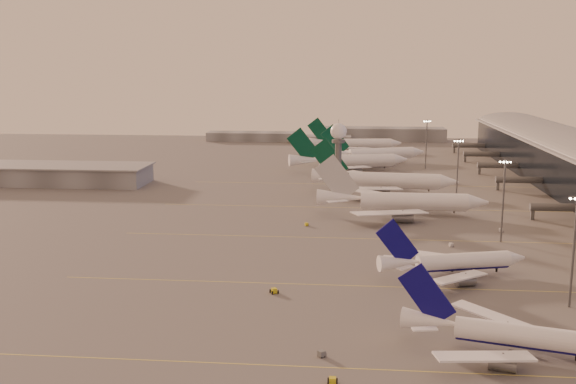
{
  "coord_description": "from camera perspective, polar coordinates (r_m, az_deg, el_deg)",
  "views": [
    {
      "loc": [
        9.91,
        -144.89,
        51.9
      ],
      "look_at": [
        -11.27,
        80.35,
        9.25
      ],
      "focal_mm": 42.0,
      "sensor_mm": 36.0,
      "label": 1
    }
  ],
  "objects": [
    {
      "name": "mast_d",
      "position": [
        349.08,
        11.63,
        4.18
      ],
      "size": [
        3.6,
        0.56,
        25.0
      ],
      "color": "#515458",
      "rests_on": "ground"
    },
    {
      "name": "gsv_tug_hangar",
      "position": [
        311.06,
        13.53,
        0.88
      ],
      "size": [
        4.34,
        3.78,
        1.06
      ],
      "color": "silver",
      "rests_on": "ground"
    },
    {
      "name": "narrowbody_mid",
      "position": [
        173.33,
        13.79,
        -5.98
      ],
      "size": [
        38.79,
        30.52,
        15.53
      ],
      "color": "white",
      "rests_on": "ground"
    },
    {
      "name": "hangar",
      "position": [
        316.71,
        -18.92,
        1.46
      ],
      "size": [
        82.0,
        27.0,
        8.5
      ],
      "color": "slate",
      "rests_on": "ground"
    },
    {
      "name": "mast_a",
      "position": [
        157.36,
        23.05,
        -4.23
      ],
      "size": [
        3.6,
        0.56,
        25.0
      ],
      "color": "#515458",
      "rests_on": "ground"
    },
    {
      "name": "gsv_truck_b",
      "position": [
        201.91,
        13.76,
        -4.2
      ],
      "size": [
        5.87,
        3.96,
        2.23
      ],
      "color": "silver",
      "rests_on": "ground"
    },
    {
      "name": "greentail_a",
      "position": [
        280.81,
        8.17,
        0.73
      ],
      "size": [
        61.16,
        49.17,
        22.23
      ],
      "color": "white",
      "rests_on": "ground"
    },
    {
      "name": "gsv_truck_c",
      "position": [
        221.19,
        1.68,
        -2.61
      ],
      "size": [
        5.61,
        4.0,
        2.14
      ],
      "color": "gold",
      "rests_on": "ground"
    },
    {
      "name": "gsv_tug_mid",
      "position": [
        157.24,
        -1.18,
        -8.38
      ],
      "size": [
        3.94,
        4.57,
        1.12
      ],
      "color": "gold",
      "rests_on": "ground"
    },
    {
      "name": "greentail_d",
      "position": [
        413.45,
        5.74,
        3.93
      ],
      "size": [
        57.54,
        46.21,
        20.95
      ],
      "color": "white",
      "rests_on": "ground"
    },
    {
      "name": "narrowbody_near",
      "position": [
        131.58,
        18.05,
        -11.62
      ],
      "size": [
        38.9,
        30.63,
        15.53
      ],
      "color": "white",
      "rests_on": "ground"
    },
    {
      "name": "gsv_truck_a",
      "position": [
        125.19,
        3.03,
        -13.2
      ],
      "size": [
        6.02,
        5.69,
        2.47
      ],
      "color": "slate",
      "rests_on": "ground"
    },
    {
      "name": "mast_c",
      "position": [
        260.83,
        14.16,
        1.94
      ],
      "size": [
        3.6,
        0.56,
        25.0
      ],
      "color": "#515458",
      "rests_on": "ground"
    },
    {
      "name": "greentail_c",
      "position": [
        365.54,
        7.35,
        3.03
      ],
      "size": [
        56.84,
        45.1,
        21.56
      ],
      "color": "white",
      "rests_on": "ground"
    },
    {
      "name": "distant_horizon",
      "position": [
        472.53,
        4.47,
        4.81
      ],
      "size": [
        165.0,
        37.5,
        9.0
      ],
      "color": "slate",
      "rests_on": "ground"
    },
    {
      "name": "greentail_b",
      "position": [
        335.22,
        5.21,
        2.41
      ],
      "size": [
        60.15,
        47.99,
        22.26
      ],
      "color": "white",
      "rests_on": "ground"
    },
    {
      "name": "ground",
      "position": [
        154.22,
        1.39,
        -8.99
      ],
      "size": [
        700.0,
        700.0,
        0.0
      ],
      "primitive_type": "plane",
      "color": "#514E4E",
      "rests_on": "ground"
    },
    {
      "name": "taxiway_markings",
      "position": [
        208.46,
        10.75,
        -3.93
      ],
      "size": [
        180.0,
        185.25,
        0.02
      ],
      "color": "#E0CF4F",
      "rests_on": "ground"
    },
    {
      "name": "gsv_tug_near",
      "position": [
        115.64,
        3.79,
        -15.7
      ],
      "size": [
        2.46,
        3.99,
        1.12
      ],
      "color": "gold",
      "rests_on": "ground"
    },
    {
      "name": "gsv_tug_far",
      "position": [
        254.42,
        8.25,
        -1.07
      ],
      "size": [
        4.07,
        4.54,
        1.11
      ],
      "color": "silver",
      "rests_on": "ground"
    },
    {
      "name": "mast_b",
      "position": [
        208.44,
        17.77,
        -0.39
      ],
      "size": [
        3.6,
        0.56,
        25.0
      ],
      "color": "#515458",
      "rests_on": "ground"
    },
    {
      "name": "gsv_catering_b",
      "position": [
        223.21,
        17.65,
        -2.68
      ],
      "size": [
        5.56,
        2.72,
        4.53
      ],
      "color": "silver",
      "rests_on": "ground"
    },
    {
      "name": "radar_tower",
      "position": [
        266.74,
        4.29,
        3.98
      ],
      "size": [
        6.4,
        6.4,
        31.1
      ],
      "color": "#515458",
      "rests_on": "ground"
    },
    {
      "name": "widebody_white",
      "position": [
        239.43,
        9.66,
        -1.09
      ],
      "size": [
        60.59,
        48.57,
        21.32
      ],
      "color": "white",
      "rests_on": "ground"
    }
  ]
}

